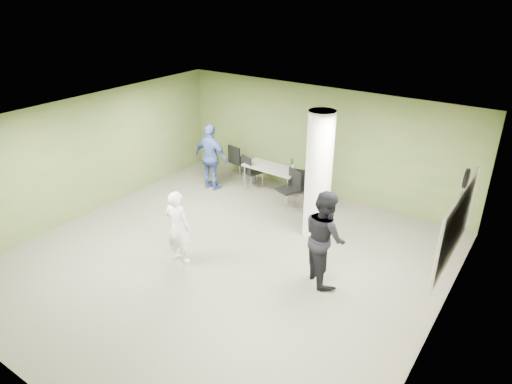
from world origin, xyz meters
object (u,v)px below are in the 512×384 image
Objects in this scene: man_black at (325,237)px; man_blue at (211,157)px; chair_back_left at (238,159)px; woman_white at (178,227)px; folding_table at (272,169)px.

man_black is 4.77m from man_blue.
chair_back_left is 0.63× the size of woman_white.
folding_table is 1.64m from man_blue.
woman_white is (1.57, -4.05, 0.20)m from chair_back_left.
folding_table is at bearing -4.03° from man_black.
man_black reaches higher than folding_table.
man_black is at bearing 154.22° from chair_back_left.
man_blue is (-1.69, 3.05, 0.13)m from woman_white.
folding_table is 3.95m from man_black.
folding_table is 0.84× the size of man_black.
man_blue is at bearing -66.11° from woman_white.
folding_table is at bearing -154.65° from man_blue.
man_black is at bearing 154.79° from man_blue.
woman_white is at bearing 118.62° from man_blue.
man_black is (2.86, -2.71, 0.24)m from folding_table.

